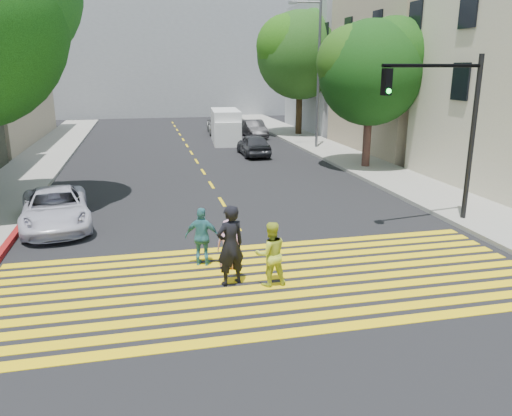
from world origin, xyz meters
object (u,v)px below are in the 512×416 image
object	(u,v)px
pedestrian_woman	(271,254)
dark_car_near	(254,145)
white_van	(226,127)
tree_right_far	(301,50)
pedestrian_extra	(202,237)
silver_car	(220,124)
pedestrian_child	(229,244)
tree_right_near	(373,67)
traffic_signal	(450,118)
dark_car_parked	(254,129)
pedestrian_man	(230,245)
white_sedan	(55,208)

from	to	relation	value
pedestrian_woman	dark_car_near	world-z (taller)	pedestrian_woman
white_van	dark_car_near	bearing A→B (deg)	-77.46
tree_right_far	white_van	bearing A→B (deg)	-157.20
white_van	pedestrian_extra	bearing A→B (deg)	-95.98
pedestrian_extra	silver_car	world-z (taller)	pedestrian_extra
pedestrian_child	pedestrian_extra	xyz separation A→B (m)	(-0.63, 0.34, 0.13)
silver_car	tree_right_far	bearing A→B (deg)	159.58
pedestrian_woman	white_van	xyz separation A→B (m)	(2.87, 23.59, 0.28)
pedestrian_extra	dark_car_near	size ratio (longest dim) A/B	0.42
tree_right_near	tree_right_far	bearing A→B (deg)	87.51
pedestrian_woman	traffic_signal	xyz separation A→B (m)	(6.64, 3.33, 2.75)
tree_right_near	dark_car_parked	bearing A→B (deg)	103.16
pedestrian_man	pedestrian_woman	xyz separation A→B (m)	(0.92, -0.26, -0.20)
tree_right_near	tree_right_far	distance (m)	13.42
pedestrian_child	dark_car_parked	size ratio (longest dim) A/B	0.34
pedestrian_woman	pedestrian_child	xyz separation A→B (m)	(-0.79, 1.27, -0.14)
pedestrian_man	pedestrian_woman	distance (m)	0.98
dark_car_parked	silver_car	bearing A→B (deg)	125.03
pedestrian_man	pedestrian_extra	world-z (taller)	pedestrian_man
pedestrian_extra	white_van	xyz separation A→B (m)	(4.29, 21.98, 0.28)
tree_right_near	tree_right_far	size ratio (longest dim) A/B	0.81
silver_car	tree_right_near	bearing A→B (deg)	112.46
white_sedan	traffic_signal	bearing A→B (deg)	-20.83
tree_right_far	pedestrian_extra	world-z (taller)	tree_right_far
white_sedan	silver_car	size ratio (longest dim) A/B	0.91
pedestrian_woman	dark_car_near	distance (m)	18.38
tree_right_far	silver_car	bearing A→B (deg)	154.95
pedestrian_woman	tree_right_far	bearing A→B (deg)	-110.65
tree_right_far	pedestrian_child	xyz separation A→B (m)	(-9.82, -24.91, -5.62)
dark_car_near	dark_car_parked	xyz separation A→B (m)	(1.79, 7.91, -0.00)
tree_right_far	dark_car_parked	bearing A→B (deg)	-176.15
dark_car_parked	traffic_signal	distance (m)	22.82
pedestrian_man	white_van	world-z (taller)	white_van
white_sedan	dark_car_near	size ratio (longest dim) A/B	1.19
pedestrian_child	silver_car	bearing A→B (deg)	-78.15
pedestrian_man	pedestrian_child	distance (m)	1.08
tree_right_near	pedestrian_extra	bearing A→B (deg)	-131.35
white_sedan	silver_car	bearing A→B (deg)	59.74
pedestrian_man	white_van	xyz separation A→B (m)	(3.79, 23.33, 0.08)
white_van	pedestrian_woman	bearing A→B (deg)	-91.86
tree_right_near	white_sedan	distance (m)	16.35
tree_right_near	dark_car_near	distance (m)	8.37
dark_car_parked	tree_right_near	bearing A→B (deg)	-77.40
pedestrian_man	dark_car_near	world-z (taller)	pedestrian_man
tree_right_near	dark_car_parked	distance (m)	14.17
silver_car	traffic_signal	world-z (taller)	traffic_signal
pedestrian_child	dark_car_near	distance (m)	17.32
tree_right_near	pedestrian_man	distance (m)	16.20
silver_car	white_van	world-z (taller)	white_van
pedestrian_woman	pedestrian_extra	size ratio (longest dim) A/B	1.01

